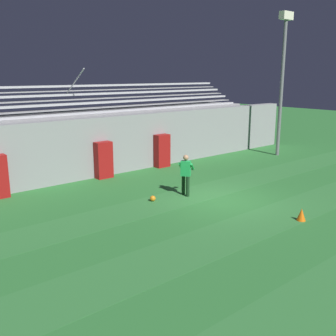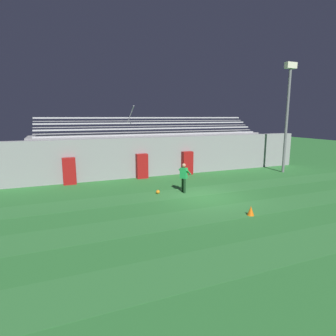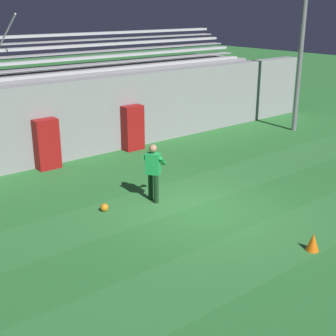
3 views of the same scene
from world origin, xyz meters
The scene contains 11 objects.
ground_plane centered at (0.00, 0.00, 0.00)m, with size 80.00×80.00×0.00m, color #2D7533.
turf_stripe_mid centered at (0.00, -2.32, 0.00)m, with size 28.00×1.84×0.01m, color #337A38.
turf_stripe_far centered at (0.00, 1.36, 0.00)m, with size 28.00×1.84×0.01m, color #337A38.
back_wall centered at (0.00, 6.50, 1.40)m, with size 24.00×0.60×2.80m, color gray.
padding_pillar_gate_left centered at (-1.75, 5.95, 0.85)m, with size 0.79×0.44×1.71m, color maroon.
padding_pillar_gate_right centered at (1.75, 5.95, 0.85)m, with size 0.79×0.44×1.71m, color maroon.
bleacher_stand centered at (0.00, 8.49, 1.50)m, with size 18.00×3.35×5.03m.
floodlight_pole centered at (9.01, 3.88, 5.13)m, with size 0.90×0.36×8.13m.
goalkeeper centered at (-0.68, 1.47, 0.95)m, with size 0.72×0.74×1.67m.
soccer_ball centered at (-2.14, 1.73, 0.11)m, with size 0.22×0.22×0.22m, color orange.
traffic_cone centered at (0.39, -3.07, 0.21)m, with size 0.30×0.30×0.42m, color orange.
Camera 3 is at (-8.07, -8.32, 5.26)m, focal length 50.00 mm.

